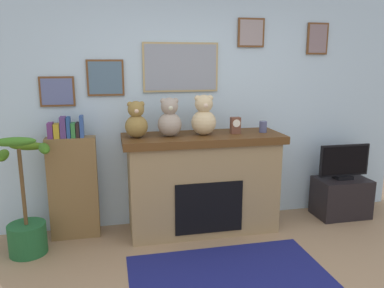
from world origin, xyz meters
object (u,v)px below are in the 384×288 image
(television, at_px, (344,162))
(teddy_bear_grey, at_px, (204,117))
(mantel_clock, at_px, (235,125))
(candle_jar, at_px, (263,127))
(potted_plant, at_px, (26,218))
(teddy_bear_brown, at_px, (170,119))
(tv_stand, at_px, (341,197))
(teddy_bear_tan, at_px, (136,121))
(bookshelf, at_px, (73,184))
(fireplace, at_px, (202,182))

(television, distance_m, teddy_bear_grey, 1.80)
(mantel_clock, bearing_deg, candle_jar, 0.21)
(potted_plant, bearing_deg, television, 2.94)
(teddy_bear_brown, bearing_deg, tv_stand, 0.23)
(mantel_clock, xyz_separation_m, teddy_bear_grey, (-0.35, 0.00, 0.10))
(teddy_bear_tan, height_order, teddy_bear_grey, teddy_bear_grey)
(bookshelf, xyz_separation_m, teddy_bear_brown, (1.00, -0.11, 0.66))
(tv_stand, height_order, candle_jar, candle_jar)
(fireplace, xyz_separation_m, television, (1.71, -0.01, 0.13))
(candle_jar, distance_m, teddy_bear_brown, 1.03)
(potted_plant, bearing_deg, teddy_bear_grey, 5.53)
(bookshelf, height_order, tv_stand, bookshelf)
(teddy_bear_brown, bearing_deg, bookshelf, 173.81)
(candle_jar, bearing_deg, mantel_clock, -179.79)
(fireplace, relative_size, candle_jar, 13.88)
(mantel_clock, distance_m, teddy_bear_tan, 1.05)
(television, bearing_deg, potted_plant, -177.06)
(mantel_clock, distance_m, teddy_bear_grey, 0.36)
(teddy_bear_tan, bearing_deg, television, 0.16)
(teddy_bear_tan, bearing_deg, candle_jar, 0.02)
(candle_jar, distance_m, mantel_clock, 0.32)
(fireplace, distance_m, mantel_clock, 0.71)
(teddy_bear_tan, bearing_deg, mantel_clock, -0.04)
(fireplace, bearing_deg, teddy_bear_tan, -178.50)
(fireplace, distance_m, candle_jar, 0.89)
(candle_jar, xyz_separation_m, teddy_bear_brown, (-1.03, -0.00, 0.12))
(fireplace, height_order, television, fireplace)
(fireplace, xyz_separation_m, potted_plant, (-1.77, -0.19, -0.17))
(bookshelf, height_order, candle_jar, bookshelf)
(tv_stand, distance_m, candle_jar, 1.37)
(fireplace, xyz_separation_m, teddy_bear_grey, (0.01, -0.02, 0.72))
(fireplace, bearing_deg, candle_jar, -1.52)
(fireplace, bearing_deg, teddy_bear_grey, -74.49)
(tv_stand, bearing_deg, potted_plant, -177.03)
(tv_stand, relative_size, television, 0.99)
(mantel_clock, bearing_deg, teddy_bear_tan, 179.96)
(potted_plant, bearing_deg, fireplace, 6.13)
(television, xyz_separation_m, mantel_clock, (-1.35, -0.01, 0.49))
(teddy_bear_tan, bearing_deg, fireplace, 1.50)
(bookshelf, distance_m, mantel_clock, 1.80)
(potted_plant, relative_size, mantel_clock, 6.74)
(teddy_bear_brown, height_order, teddy_bear_grey, teddy_bear_grey)
(fireplace, relative_size, tv_stand, 2.76)
(candle_jar, bearing_deg, teddy_bear_grey, -179.95)
(teddy_bear_tan, relative_size, teddy_bear_brown, 0.93)
(fireplace, distance_m, tv_stand, 1.73)
(potted_plant, xyz_separation_m, mantel_clock, (2.12, 0.17, 0.79))
(candle_jar, bearing_deg, teddy_bear_brown, -179.97)
(bookshelf, distance_m, teddy_bear_tan, 0.93)
(potted_plant, distance_m, teddy_bear_brown, 1.67)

